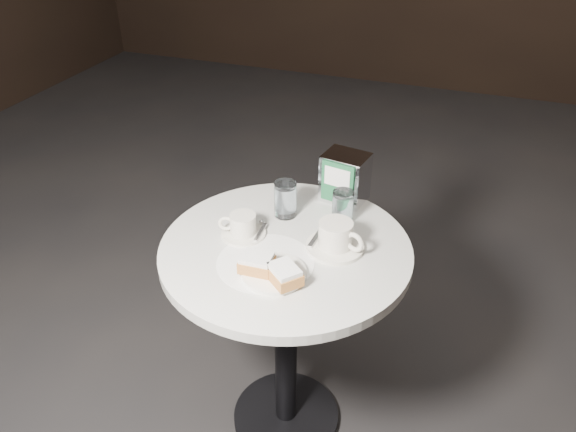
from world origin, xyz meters
The scene contains 9 objects.
ground centered at (0.00, 0.00, 0.00)m, with size 7.00×7.00×0.00m, color black.
cafe_table centered at (0.00, 0.00, 0.55)m, with size 0.70×0.70×0.74m.
sugar_spill centered at (-0.02, -0.09, 0.75)m, with size 0.26×0.26×0.00m, color white.
beignet_plate centered at (0.02, -0.14, 0.77)m, with size 0.21×0.21×0.06m.
coffee_cup_left centered at (-0.13, 0.01, 0.77)m, with size 0.16×0.16×0.07m.
coffee_cup_right centered at (0.13, 0.03, 0.78)m, with size 0.20×0.20×0.08m.
water_glass_left centered at (-0.05, 0.15, 0.80)m, with size 0.08×0.08×0.11m.
water_glass_right centered at (0.11, 0.17, 0.79)m, with size 0.08×0.08×0.10m.
napkin_dispenser centered at (0.09, 0.30, 0.82)m, with size 0.15×0.13×0.15m.
Camera 1 is at (0.43, -1.18, 1.66)m, focal length 35.00 mm.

